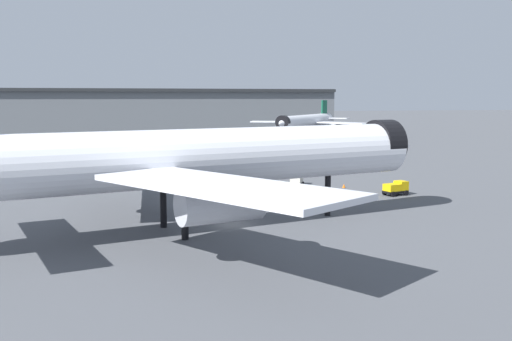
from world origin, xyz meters
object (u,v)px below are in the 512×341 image
at_px(baggage_cart_trailing, 297,179).
at_px(traffic_cone_near_nose, 344,186).
at_px(airliner_far_taxiway, 307,121).
at_px(airliner_near_gate, 194,159).
at_px(baggage_tug_wing, 396,188).

bearing_deg(baggage_cart_trailing, traffic_cone_near_nose, 84.70).
height_order(airliner_far_taxiway, traffic_cone_near_nose, airliner_far_taxiway).
relative_size(airliner_near_gate, baggage_cart_trailing, 19.02).
distance_m(baggage_tug_wing, traffic_cone_near_nose, 8.77).
distance_m(airliner_far_taxiway, traffic_cone_near_nose, 104.11).
bearing_deg(airliner_far_taxiway, baggage_tug_wing, 26.80).
relative_size(airliner_near_gate, baggage_tug_wing, 15.49).
bearing_deg(airliner_far_taxiway, airliner_near_gate, 16.02).
distance_m(airliner_near_gate, traffic_cone_near_nose, 33.57).
height_order(airliner_near_gate, baggage_tug_wing, airliner_near_gate).
bearing_deg(baggage_tug_wing, airliner_far_taxiway, 62.38).
bearing_deg(airliner_near_gate, traffic_cone_near_nose, 27.34).
distance_m(baggage_tug_wing, baggage_cart_trailing, 15.40).
xyz_separation_m(airliner_far_taxiway, baggage_cart_trailing, (-34.30, -95.93, -4.19)).
distance_m(airliner_near_gate, baggage_cart_trailing, 32.61).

